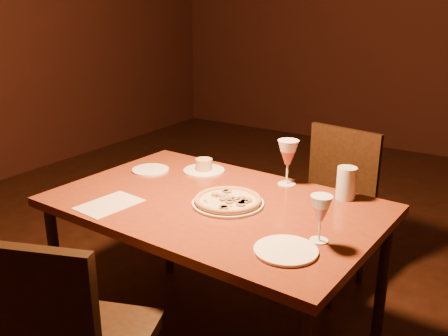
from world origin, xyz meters
The scene contains 10 objects.
dining_table centered at (-0.24, -0.08, 0.64)m, with size 1.35×0.90×0.70m.
chair_far centered at (-0.06, 0.72, 0.47)m, with size 0.46×0.46×0.84m.
pizza_plate centered at (-0.18, -0.08, 0.72)m, with size 0.29×0.29×0.03m.
ramekin_saucer centered at (-0.49, 0.20, 0.72)m, with size 0.20×0.20×0.06m.
wine_glass_far centered at (-0.09, 0.25, 0.80)m, with size 0.09×0.09×0.20m, color #BC554E, non-canonical shape.
wine_glass_right centered at (0.25, -0.18, 0.78)m, with size 0.07×0.07×0.17m, color #BC554E, non-canonical shape.
water_tumbler centered at (0.19, 0.24, 0.77)m, with size 0.08×0.08×0.13m, color silver.
side_plate_left centered at (-0.72, 0.06, 0.71)m, with size 0.18×0.18×0.01m, color white.
side_plate_near centered at (0.19, -0.31, 0.71)m, with size 0.21×0.21×0.01m, color white.
menu_card centered at (-0.58, -0.34, 0.70)m, with size 0.17×0.24×0.00m, color beige.
Camera 1 is at (0.81, -1.63, 1.49)m, focal length 40.00 mm.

